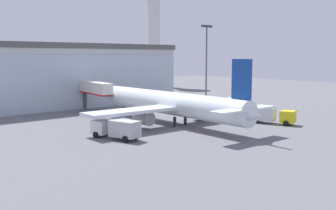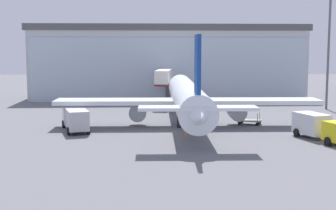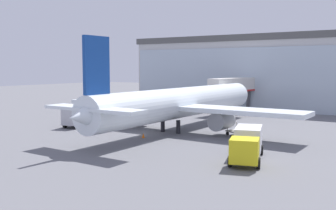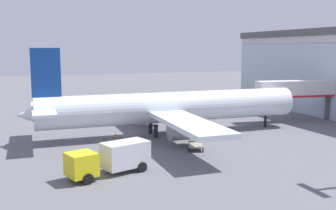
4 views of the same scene
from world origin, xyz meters
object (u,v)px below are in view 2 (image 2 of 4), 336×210
(safety_cone_wingtip, at_px, (71,124))
(catering_truck, at_px, (76,119))
(safety_cone_nose, at_px, (186,132))
(jet_bridge, at_px, (165,77))
(airplane, at_px, (187,98))
(fuel_truck, at_px, (319,126))
(baggage_cart, at_px, (249,121))
(apron_light_mast, at_px, (329,40))

(safety_cone_wingtip, bearing_deg, catering_truck, -70.88)
(safety_cone_nose, bearing_deg, safety_cone_wingtip, 155.55)
(jet_bridge, relative_size, airplane, 0.37)
(fuel_truck, xyz_separation_m, baggage_cart, (-5.25, 10.25, -0.97))
(jet_bridge, distance_m, safety_cone_nose, 28.66)
(baggage_cart, bearing_deg, fuel_truck, -40.19)
(apron_light_mast, xyz_separation_m, baggage_cart, (-15.18, -14.59, -10.31))
(baggage_cart, height_order, safety_cone_wingtip, baggage_cart)
(jet_bridge, distance_m, catering_truck, 27.99)
(jet_bridge, xyz_separation_m, airplane, (2.26, -21.60, -1.24))
(jet_bridge, relative_size, safety_cone_nose, 24.46)
(baggage_cart, height_order, safety_cone_nose, baggage_cart)
(airplane, bearing_deg, catering_truck, 106.91)
(apron_light_mast, bearing_deg, catering_truck, -152.65)
(jet_bridge, height_order, fuel_truck, jet_bridge)
(fuel_truck, xyz_separation_m, safety_cone_wingtip, (-27.63, 9.64, -1.19))
(airplane, height_order, catering_truck, airplane)
(airplane, height_order, safety_cone_wingtip, airplane)
(baggage_cart, bearing_deg, catering_truck, -146.08)
(baggage_cart, distance_m, safety_cone_wingtip, 22.39)
(airplane, distance_m, safety_cone_nose, 7.41)
(catering_truck, height_order, safety_cone_nose, catering_truck)
(fuel_truck, distance_m, safety_cone_nose, 14.21)
(jet_bridge, distance_m, safety_cone_wingtip, 25.52)
(jet_bridge, height_order, airplane, airplane)
(jet_bridge, distance_m, fuel_truck, 35.32)
(jet_bridge, bearing_deg, baggage_cart, -147.99)
(jet_bridge, distance_m, apron_light_mast, 26.95)
(jet_bridge, distance_m, baggage_cart, 24.02)
(catering_truck, bearing_deg, safety_cone_nose, -119.15)
(jet_bridge, height_order, baggage_cart, jet_bridge)
(apron_light_mast, distance_m, catering_truck, 41.95)
(airplane, height_order, baggage_cart, airplane)
(jet_bridge, xyz_separation_m, safety_cone_wingtip, (-12.21, -21.97, -4.39))
(jet_bridge, bearing_deg, fuel_truck, -147.46)
(baggage_cart, xyz_separation_m, safety_cone_nose, (-8.52, -6.92, -0.23))
(airplane, bearing_deg, fuel_truck, -127.01)
(jet_bridge, height_order, safety_cone_wingtip, jet_bridge)
(airplane, bearing_deg, safety_cone_nose, 175.13)
(catering_truck, height_order, baggage_cart, catering_truck)
(apron_light_mast, relative_size, safety_cone_wingtip, 32.99)
(apron_light_mast, distance_m, safety_cone_nose, 33.69)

